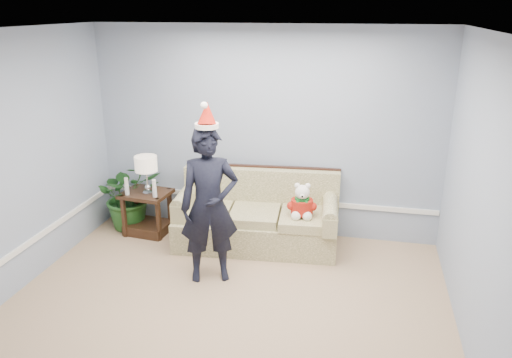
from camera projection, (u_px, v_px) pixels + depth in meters
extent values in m
cube|color=tan|center=(208.00, 343.00, 4.54)|extent=(4.50, 5.00, 0.02)
cube|color=white|center=(196.00, 33.00, 3.64)|extent=(4.50, 5.00, 0.02)
cube|color=#8794AC|center=(264.00, 133.00, 6.40)|extent=(4.50, 0.02, 2.70)
cube|color=#8794AC|center=(499.00, 230.00, 3.63)|extent=(0.02, 5.00, 2.70)
cube|color=white|center=(264.00, 199.00, 6.68)|extent=(4.48, 0.03, 0.06)
cube|color=brown|center=(256.00, 231.00, 6.33)|extent=(2.07, 1.02, 0.38)
cube|color=brown|center=(207.00, 210.00, 6.33)|extent=(0.65, 0.73, 0.11)
cube|color=brown|center=(255.00, 214.00, 6.21)|extent=(0.65, 0.73, 0.11)
cube|color=brown|center=(305.00, 219.00, 6.08)|extent=(0.65, 0.73, 0.11)
cube|color=brown|center=(261.00, 188.00, 6.48)|extent=(2.02, 0.35, 0.54)
cube|color=black|center=(263.00, 167.00, 6.45)|extent=(2.01, 0.22, 0.05)
cube|color=brown|center=(187.00, 203.00, 6.42)|extent=(0.24, 0.87, 0.23)
cube|color=brown|center=(330.00, 215.00, 6.04)|extent=(0.24, 0.87, 0.23)
cube|color=#3C2615|center=(146.00, 194.00, 6.56)|extent=(0.65, 0.56, 0.05)
cube|color=#3C2615|center=(149.00, 227.00, 6.72)|extent=(0.59, 0.50, 0.14)
cube|color=#3C2615|center=(124.00, 216.00, 6.52)|extent=(0.05, 0.05, 0.58)
cube|color=#3C2615|center=(159.00, 220.00, 6.42)|extent=(0.05, 0.05, 0.58)
cube|color=#3C2615|center=(137.00, 205.00, 6.88)|extent=(0.05, 0.05, 0.58)
cube|color=#3C2615|center=(170.00, 208.00, 6.78)|extent=(0.05, 0.05, 0.58)
cylinder|color=silver|center=(148.00, 193.00, 6.49)|extent=(0.13, 0.13, 0.03)
sphere|color=silver|center=(148.00, 187.00, 6.46)|extent=(0.08, 0.08, 0.08)
cylinder|color=silver|center=(147.00, 178.00, 6.42)|extent=(0.02, 0.02, 0.29)
cylinder|color=beige|center=(146.00, 164.00, 6.35)|extent=(0.29, 0.29, 0.20)
cylinder|color=silver|center=(127.00, 190.00, 6.44)|extent=(0.06, 0.06, 0.13)
cylinder|color=white|center=(126.00, 182.00, 6.41)|extent=(0.05, 0.05, 0.10)
cylinder|color=silver|center=(155.00, 192.00, 6.36)|extent=(0.06, 0.06, 0.13)
cylinder|color=white|center=(154.00, 184.00, 6.33)|extent=(0.05, 0.05, 0.10)
imported|color=#20531F|center=(129.00, 195.00, 6.77)|extent=(1.12, 1.10, 0.94)
imported|color=black|center=(209.00, 206.00, 5.35)|extent=(0.74, 0.61, 1.73)
cylinder|color=white|center=(207.00, 126.00, 5.06)|extent=(0.29, 0.29, 0.05)
cone|color=red|center=(207.00, 113.00, 5.04)|extent=(0.25, 0.30, 0.28)
sphere|color=white|center=(204.00, 105.00, 4.93)|extent=(0.07, 0.07, 0.07)
sphere|color=white|center=(302.00, 206.00, 5.98)|extent=(0.25, 0.25, 0.25)
cylinder|color=red|center=(302.00, 206.00, 5.98)|extent=(0.29, 0.29, 0.18)
cylinder|color=#115F21|center=(302.00, 199.00, 5.94)|extent=(0.20, 0.20, 0.03)
sphere|color=white|center=(295.00, 215.00, 5.91)|extent=(0.11, 0.11, 0.11)
sphere|color=white|center=(306.00, 216.00, 5.88)|extent=(0.11, 0.11, 0.11)
sphere|color=white|center=(302.00, 192.00, 5.91)|extent=(0.18, 0.18, 0.18)
sphere|color=black|center=(301.00, 197.00, 5.81)|extent=(0.02, 0.02, 0.02)
sphere|color=white|center=(297.00, 185.00, 5.90)|extent=(0.07, 0.07, 0.07)
sphere|color=white|center=(308.00, 186.00, 5.88)|extent=(0.07, 0.07, 0.07)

